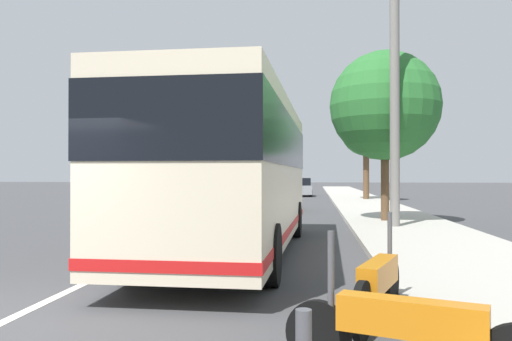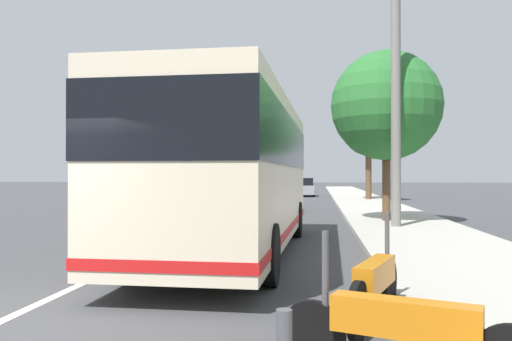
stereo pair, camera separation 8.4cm
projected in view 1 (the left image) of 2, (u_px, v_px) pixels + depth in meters
name	position (u px, v px, depth m)	size (l,w,h in m)	color
ground_plane	(13.00, 317.00, 6.34)	(220.00, 220.00, 0.00)	#424244
sidewalk_curb	(412.00, 231.00, 15.53)	(110.00, 3.60, 0.14)	#B2ADA3
lane_divider_line	(197.00, 230.00, 16.28)	(110.00, 0.16, 0.01)	silver
coach_bus	(235.00, 166.00, 11.47)	(10.16, 2.82, 3.36)	beige
motorcycle_angled	(409.00, 329.00, 4.32)	(0.86, 2.15, 1.26)	black
motorcycle_nearest_curb	(379.00, 282.00, 6.14)	(2.14, 0.82, 1.27)	black
car_behind_bus	(273.00, 195.00, 25.23)	(4.23, 2.10, 1.58)	#2D7238
car_oncoming	(240.00, 188.00, 41.35)	(4.04, 2.10, 1.48)	gray
car_ahead_same_lane	(300.00, 188.00, 41.95)	(3.98, 2.04, 1.49)	gray
roadside_tree_mid_block	(385.00, 106.00, 18.29)	(3.92, 3.92, 6.19)	brown
roadside_tree_far_block	(366.00, 131.00, 34.18)	(3.34, 3.34, 6.37)	brown
utility_pole	(395.00, 91.00, 16.23)	(0.31, 0.31, 8.85)	slate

